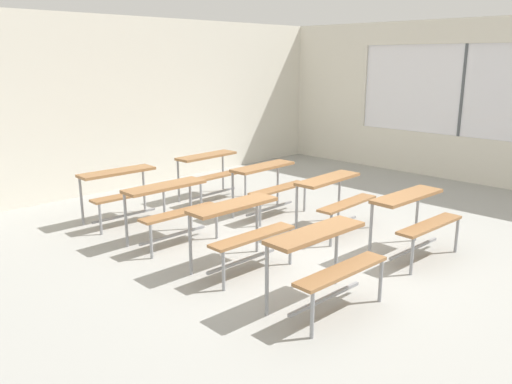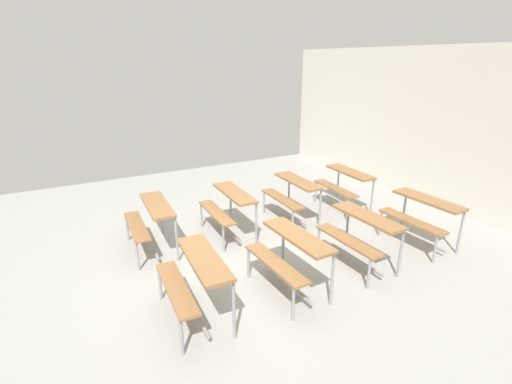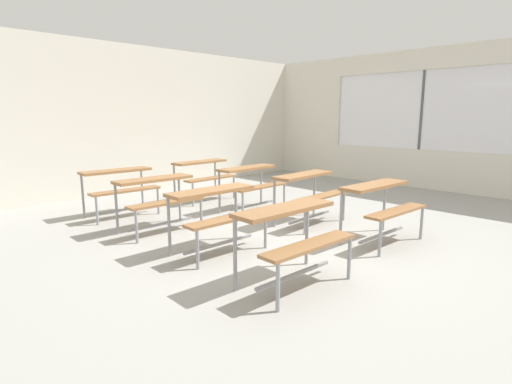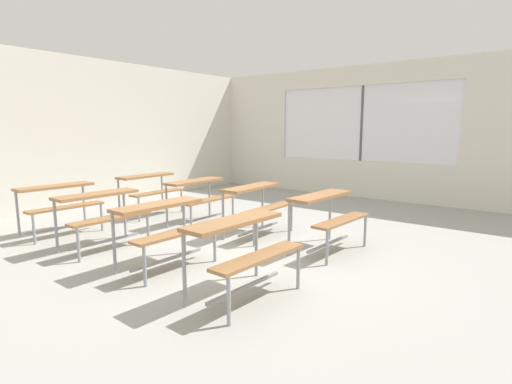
{
  "view_description": "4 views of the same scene",
  "coord_description": "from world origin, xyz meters",
  "px_view_note": "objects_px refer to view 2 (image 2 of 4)",
  "views": [
    {
      "loc": [
        -4.63,
        -3.68,
        2.31
      ],
      "look_at": [
        -0.09,
        0.87,
        0.62
      ],
      "focal_mm": 36.13,
      "sensor_mm": 36.0,
      "label": 1
    },
    {
      "loc": [
        4.15,
        -1.94,
        2.75
      ],
      "look_at": [
        -0.85,
        0.72,
        0.71
      ],
      "focal_mm": 25.92,
      "sensor_mm": 36.0,
      "label": 2
    },
    {
      "loc": [
        -3.8,
        -3.3,
        1.6
      ],
      "look_at": [
        -0.42,
        0.15,
        0.67
      ],
      "focal_mm": 28.0,
      "sensor_mm": 36.0,
      "label": 3
    },
    {
      "loc": [
        -3.8,
        -3.3,
        1.6
      ],
      "look_at": [
        0.75,
        0.26,
        0.67
      ],
      "focal_mm": 28.0,
      "sensor_mm": 36.0,
      "label": 4
    }
  ],
  "objects_px": {
    "desk_bench_r1c1": "(290,250)",
    "desk_bench_r2c0": "(292,190)",
    "desk_bench_r2c1": "(360,229)",
    "desk_bench_r0c1": "(195,273)",
    "desk_bench_r3c1": "(422,211)",
    "desk_bench_r0c0": "(150,216)",
    "desk_bench_r3c0": "(345,181)",
    "desk_bench_r1c0": "(228,203)"
  },
  "relations": [
    {
      "from": "desk_bench_r1c1",
      "to": "desk_bench_r2c0",
      "type": "distance_m",
      "value": 2.18
    },
    {
      "from": "desk_bench_r1c0",
      "to": "desk_bench_r2c0",
      "type": "distance_m",
      "value": 1.25
    },
    {
      "from": "desk_bench_r0c1",
      "to": "desk_bench_r3c0",
      "type": "relative_size",
      "value": 1.0
    },
    {
      "from": "desk_bench_r0c0",
      "to": "desk_bench_r2c0",
      "type": "distance_m",
      "value": 2.48
    },
    {
      "from": "desk_bench_r0c0",
      "to": "desk_bench_r2c0",
      "type": "height_order",
      "value": "same"
    },
    {
      "from": "desk_bench_r0c1",
      "to": "desk_bench_r1c1",
      "type": "bearing_deg",
      "value": 90.25
    },
    {
      "from": "desk_bench_r0c1",
      "to": "desk_bench_r2c1",
      "type": "height_order",
      "value": "same"
    },
    {
      "from": "desk_bench_r2c0",
      "to": "desk_bench_r0c0",
      "type": "bearing_deg",
      "value": -90.31
    },
    {
      "from": "desk_bench_r3c0",
      "to": "desk_bench_r0c0",
      "type": "bearing_deg",
      "value": -88.69
    },
    {
      "from": "desk_bench_r0c0",
      "to": "desk_bench_r3c0",
      "type": "distance_m",
      "value": 3.66
    },
    {
      "from": "desk_bench_r0c0",
      "to": "desk_bench_r0c1",
      "type": "relative_size",
      "value": 1.0
    },
    {
      "from": "desk_bench_r1c1",
      "to": "desk_bench_r3c0",
      "type": "height_order",
      "value": "same"
    },
    {
      "from": "desk_bench_r0c1",
      "to": "desk_bench_r1c0",
      "type": "height_order",
      "value": "same"
    },
    {
      "from": "desk_bench_r2c0",
      "to": "desk_bench_r3c1",
      "type": "relative_size",
      "value": 0.99
    },
    {
      "from": "desk_bench_r1c1",
      "to": "desk_bench_r2c1",
      "type": "height_order",
      "value": "same"
    },
    {
      "from": "desk_bench_r2c1",
      "to": "desk_bench_r2c0",
      "type": "bearing_deg",
      "value": 177.15
    },
    {
      "from": "desk_bench_r0c1",
      "to": "desk_bench_r0c0",
      "type": "bearing_deg",
      "value": -175.39
    },
    {
      "from": "desk_bench_r1c0",
      "to": "desk_bench_r3c1",
      "type": "xyz_separation_m",
      "value": [
        1.69,
        2.49,
        0.0
      ]
    },
    {
      "from": "desk_bench_r2c1",
      "to": "desk_bench_r3c0",
      "type": "distance_m",
      "value": 2.13
    },
    {
      "from": "desk_bench_r1c1",
      "to": "desk_bench_r2c0",
      "type": "relative_size",
      "value": 1.02
    },
    {
      "from": "desk_bench_r0c0",
      "to": "desk_bench_r2c0",
      "type": "bearing_deg",
      "value": 91.1
    },
    {
      "from": "desk_bench_r0c1",
      "to": "desk_bench_r3c1",
      "type": "height_order",
      "value": "same"
    },
    {
      "from": "desk_bench_r0c0",
      "to": "desk_bench_r1c0",
      "type": "height_order",
      "value": "same"
    },
    {
      "from": "desk_bench_r1c1",
      "to": "desk_bench_r3c1",
      "type": "bearing_deg",
      "value": 89.42
    },
    {
      "from": "desk_bench_r2c0",
      "to": "desk_bench_r3c0",
      "type": "relative_size",
      "value": 0.99
    },
    {
      "from": "desk_bench_r1c0",
      "to": "desk_bench_r3c1",
      "type": "relative_size",
      "value": 0.99
    },
    {
      "from": "desk_bench_r0c0",
      "to": "desk_bench_r3c0",
      "type": "xyz_separation_m",
      "value": [
        0.06,
        3.66,
        0.0
      ]
    },
    {
      "from": "desk_bench_r1c0",
      "to": "desk_bench_r3c0",
      "type": "xyz_separation_m",
      "value": [
        -0.02,
        2.44,
        0.0
      ]
    },
    {
      "from": "desk_bench_r0c1",
      "to": "desk_bench_r2c0",
      "type": "relative_size",
      "value": 1.02
    },
    {
      "from": "desk_bench_r2c0",
      "to": "desk_bench_r2c1",
      "type": "bearing_deg",
      "value": -0.6
    },
    {
      "from": "desk_bench_r2c0",
      "to": "desk_bench_r1c0",
      "type": "bearing_deg",
      "value": -87.74
    },
    {
      "from": "desk_bench_r0c1",
      "to": "desk_bench_r3c0",
      "type": "distance_m",
      "value": 4.0
    },
    {
      "from": "desk_bench_r1c0",
      "to": "desk_bench_r0c0",
      "type": "bearing_deg",
      "value": -92.52
    },
    {
      "from": "desk_bench_r1c1",
      "to": "desk_bench_r0c0",
      "type": "bearing_deg",
      "value": -148.31
    },
    {
      "from": "desk_bench_r0c1",
      "to": "desk_bench_r1c1",
      "type": "relative_size",
      "value": 1.0
    },
    {
      "from": "desk_bench_r0c1",
      "to": "desk_bench_r2c0",
      "type": "height_order",
      "value": "same"
    },
    {
      "from": "desk_bench_r1c0",
      "to": "desk_bench_r3c0",
      "type": "bearing_deg",
      "value": 91.68
    },
    {
      "from": "desk_bench_r0c0",
      "to": "desk_bench_r1c1",
      "type": "distance_m",
      "value": 2.24
    },
    {
      "from": "desk_bench_r0c1",
      "to": "desk_bench_r3c1",
      "type": "relative_size",
      "value": 1.0
    },
    {
      "from": "desk_bench_r1c1",
      "to": "desk_bench_r2c1",
      "type": "bearing_deg",
      "value": 89.97
    },
    {
      "from": "desk_bench_r3c1",
      "to": "desk_bench_r0c0",
      "type": "bearing_deg",
      "value": -117.48
    },
    {
      "from": "desk_bench_r0c1",
      "to": "desk_bench_r3c0",
      "type": "xyz_separation_m",
      "value": [
        -1.74,
        3.6,
        0.0
      ]
    }
  ]
}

